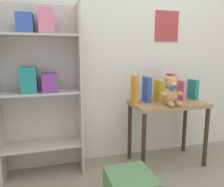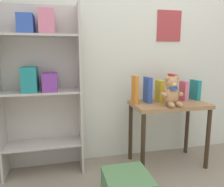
{
  "view_description": "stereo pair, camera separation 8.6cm",
  "coord_description": "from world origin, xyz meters",
  "px_view_note": "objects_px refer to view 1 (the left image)",
  "views": [
    {
      "loc": [
        -0.84,
        -0.72,
        1.09
      ],
      "look_at": [
        -0.31,
        1.15,
        0.73
      ],
      "focal_mm": 35.0,
      "sensor_mm": 36.0,
      "label": 1
    },
    {
      "loc": [
        -0.76,
        -0.75,
        1.09
      ],
      "look_at": [
        -0.31,
        1.15,
        0.73
      ],
      "focal_mm": 35.0,
      "sensor_mm": 36.0,
      "label": 2
    }
  ],
  "objects_px": {
    "display_table": "(168,112)",
    "book_standing_red": "(170,87)",
    "book_standing_pink": "(182,90)",
    "book_standing_teal": "(193,89)",
    "teddy_bear": "(171,92)",
    "book_standing_orange": "(134,89)",
    "book_standing_blue": "(147,90)",
    "book_standing_yellow": "(158,90)",
    "bookshelf_side": "(40,81)"
  },
  "relations": [
    {
      "from": "teddy_bear",
      "to": "book_standing_blue",
      "type": "xyz_separation_m",
      "value": [
        -0.16,
        0.18,
        -0.0
      ]
    },
    {
      "from": "bookshelf_side",
      "to": "book_standing_red",
      "type": "height_order",
      "value": "bookshelf_side"
    },
    {
      "from": "book_standing_red",
      "to": "book_standing_teal",
      "type": "distance_m",
      "value": 0.26
    },
    {
      "from": "teddy_bear",
      "to": "book_standing_pink",
      "type": "height_order",
      "value": "teddy_bear"
    },
    {
      "from": "book_standing_red",
      "to": "book_standing_pink",
      "type": "distance_m",
      "value": 0.13
    },
    {
      "from": "book_standing_pink",
      "to": "book_standing_teal",
      "type": "xyz_separation_m",
      "value": [
        0.13,
        0.0,
        0.0
      ]
    },
    {
      "from": "book_standing_blue",
      "to": "book_standing_pink",
      "type": "distance_m",
      "value": 0.39
    },
    {
      "from": "display_table",
      "to": "book_standing_pink",
      "type": "height_order",
      "value": "book_standing_pink"
    },
    {
      "from": "book_standing_blue",
      "to": "book_standing_teal",
      "type": "relative_size",
      "value": 1.22
    },
    {
      "from": "book_standing_blue",
      "to": "book_standing_red",
      "type": "relative_size",
      "value": 0.92
    },
    {
      "from": "teddy_bear",
      "to": "book_standing_yellow",
      "type": "relative_size",
      "value": 1.29
    },
    {
      "from": "book_standing_blue",
      "to": "book_standing_pink",
      "type": "height_order",
      "value": "book_standing_blue"
    },
    {
      "from": "bookshelf_side",
      "to": "book_standing_yellow",
      "type": "relative_size",
      "value": 7.24
    },
    {
      "from": "book_standing_red",
      "to": "bookshelf_side",
      "type": "bearing_deg",
      "value": 175.46
    },
    {
      "from": "book_standing_orange",
      "to": "book_standing_pink",
      "type": "bearing_deg",
      "value": -1.64
    },
    {
      "from": "book_standing_red",
      "to": "book_standing_pink",
      "type": "relative_size",
      "value": 1.38
    },
    {
      "from": "book_standing_orange",
      "to": "book_standing_teal",
      "type": "xyz_separation_m",
      "value": [
        0.65,
        0.01,
        -0.03
      ]
    },
    {
      "from": "book_standing_yellow",
      "to": "book_standing_teal",
      "type": "relative_size",
      "value": 1.04
    },
    {
      "from": "book_standing_blue",
      "to": "display_table",
      "type": "bearing_deg",
      "value": -20.56
    },
    {
      "from": "teddy_bear",
      "to": "book_standing_blue",
      "type": "relative_size",
      "value": 1.11
    },
    {
      "from": "book_standing_yellow",
      "to": "teddy_bear",
      "type": "bearing_deg",
      "value": -81.32
    },
    {
      "from": "book_standing_yellow",
      "to": "book_standing_teal",
      "type": "height_order",
      "value": "book_standing_yellow"
    },
    {
      "from": "teddy_bear",
      "to": "book_standing_pink",
      "type": "relative_size",
      "value": 1.4
    },
    {
      "from": "bookshelf_side",
      "to": "book_standing_yellow",
      "type": "bearing_deg",
      "value": -4.19
    },
    {
      "from": "bookshelf_side",
      "to": "teddy_bear",
      "type": "bearing_deg",
      "value": -13.41
    },
    {
      "from": "book_standing_yellow",
      "to": "book_standing_teal",
      "type": "xyz_separation_m",
      "value": [
        0.39,
        -0.01,
        -0.0
      ]
    },
    {
      "from": "book_standing_orange",
      "to": "book_standing_red",
      "type": "xyz_separation_m",
      "value": [
        0.39,
        0.01,
        0.0
      ]
    },
    {
      "from": "book_standing_blue",
      "to": "book_standing_yellow",
      "type": "bearing_deg",
      "value": 4.57
    },
    {
      "from": "display_table",
      "to": "book_standing_teal",
      "type": "distance_m",
      "value": 0.39
    },
    {
      "from": "book_standing_blue",
      "to": "book_standing_yellow",
      "type": "relative_size",
      "value": 1.17
    },
    {
      "from": "book_standing_orange",
      "to": "book_standing_pink",
      "type": "relative_size",
      "value": 1.35
    },
    {
      "from": "bookshelf_side",
      "to": "book_standing_teal",
      "type": "relative_size",
      "value": 7.55
    },
    {
      "from": "book_standing_red",
      "to": "book_standing_teal",
      "type": "relative_size",
      "value": 1.33
    },
    {
      "from": "book_standing_orange",
      "to": "teddy_bear",
      "type": "bearing_deg",
      "value": -33.68
    },
    {
      "from": "display_table",
      "to": "book_standing_red",
      "type": "height_order",
      "value": "book_standing_red"
    },
    {
      "from": "bookshelf_side",
      "to": "book_standing_orange",
      "type": "height_order",
      "value": "bookshelf_side"
    },
    {
      "from": "book_standing_blue",
      "to": "book_standing_red",
      "type": "xyz_separation_m",
      "value": [
        0.26,
        0.01,
        0.01
      ]
    },
    {
      "from": "teddy_bear",
      "to": "book_standing_yellow",
      "type": "bearing_deg",
      "value": 98.11
    },
    {
      "from": "bookshelf_side",
      "to": "book_standing_orange",
      "type": "distance_m",
      "value": 0.86
    },
    {
      "from": "bookshelf_side",
      "to": "book_standing_pink",
      "type": "xyz_separation_m",
      "value": [
        1.37,
        -0.09,
        -0.13
      ]
    },
    {
      "from": "bookshelf_side",
      "to": "teddy_bear",
      "type": "height_order",
      "value": "bookshelf_side"
    },
    {
      "from": "teddy_bear",
      "to": "book_standing_yellow",
      "type": "distance_m",
      "value": 0.19
    },
    {
      "from": "book_standing_blue",
      "to": "book_standing_yellow",
      "type": "height_order",
      "value": "book_standing_blue"
    },
    {
      "from": "display_table",
      "to": "book_standing_red",
      "type": "bearing_deg",
      "value": 50.31
    },
    {
      "from": "display_table",
      "to": "teddy_bear",
      "type": "height_order",
      "value": "teddy_bear"
    },
    {
      "from": "book_standing_teal",
      "to": "book_standing_blue",
      "type": "bearing_deg",
      "value": 179.13
    },
    {
      "from": "display_table",
      "to": "book_standing_pink",
      "type": "xyz_separation_m",
      "value": [
        0.19,
        0.07,
        0.2
      ]
    },
    {
      "from": "book_standing_blue",
      "to": "book_standing_yellow",
      "type": "xyz_separation_m",
      "value": [
        0.13,
        0.01,
        -0.02
      ]
    },
    {
      "from": "book_standing_red",
      "to": "book_standing_pink",
      "type": "bearing_deg",
      "value": -2.82
    },
    {
      "from": "book_standing_red",
      "to": "book_standing_pink",
      "type": "xyz_separation_m",
      "value": [
        0.13,
        -0.0,
        -0.04
      ]
    }
  ]
}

